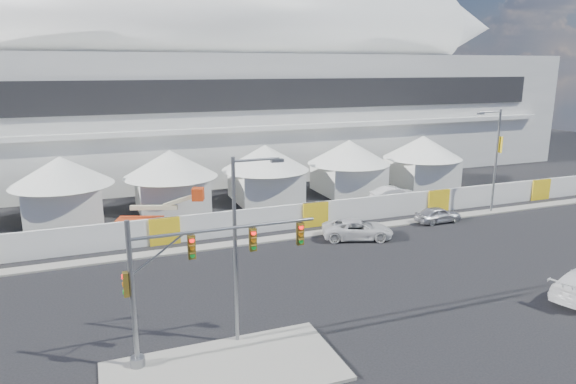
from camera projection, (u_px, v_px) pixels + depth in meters
name	position (u px, v px, depth m)	size (l,w,h in m)	color
ground	(323.00, 317.00, 26.59)	(160.00, 160.00, 0.00)	black
median_island	(224.00, 371.00, 21.76)	(10.00, 5.00, 0.15)	gray
far_curb	(470.00, 214.00, 44.91)	(80.00, 1.20, 0.12)	gray
stadium	(248.00, 93.00, 64.99)	(80.00, 24.80, 21.98)	silver
tent_row	(220.00, 171.00, 47.76)	(53.40, 8.40, 5.40)	white
hoarding_fence	(315.00, 214.00, 41.59)	(70.00, 0.25, 2.00)	white
scaffold_tower	(508.00, 114.00, 73.90)	(4.40, 4.40, 12.00)	#595B60
sedan_silver	(438.00, 215.00, 42.64)	(3.96, 1.59, 1.35)	#B5B6BA
pickup_curb	(357.00, 229.00, 38.59)	(5.31, 2.45, 1.48)	silver
lot_car_a	(395.00, 195.00, 48.91)	(4.63, 1.62, 1.53)	silver
traffic_mast	(179.00, 280.00, 21.84)	(8.48, 0.63, 6.52)	slate
streetlight_median	(240.00, 238.00, 23.04)	(2.41, 0.24, 8.71)	gray
streetlight_curb	(495.00, 154.00, 44.41)	(2.70, 0.61, 9.13)	gray
boom_lift	(148.00, 219.00, 40.49)	(7.11, 2.65, 3.49)	#C03812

